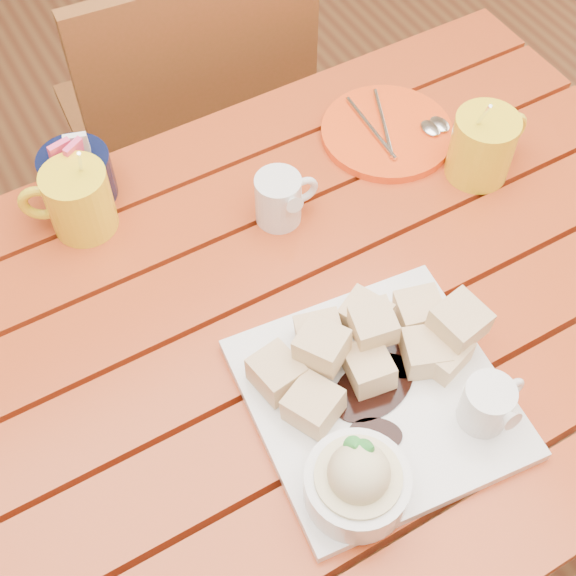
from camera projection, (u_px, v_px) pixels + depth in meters
ground at (297, 521)px, 1.63m from camera, size 5.00×5.00×0.00m
table at (301, 364)px, 1.10m from camera, size 1.20×0.79×0.75m
dessert_plate at (377, 404)px, 0.91m from camera, size 0.32×0.32×0.12m
coffee_mug_left at (77, 200)px, 1.06m from camera, size 0.12×0.09×0.15m
coffee_mug_right at (484, 145)px, 1.12m from camera, size 0.13×0.09×0.15m
cream_pitcher at (280, 198)px, 1.08m from camera, size 0.09×0.08×0.08m
sugar_caddy at (77, 175)px, 1.10m from camera, size 0.10×0.10×0.11m
orange_saucer at (388, 132)px, 1.20m from camera, size 0.20×0.20×0.02m
chair_far at (191, 126)px, 1.58m from camera, size 0.45×0.45×0.89m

